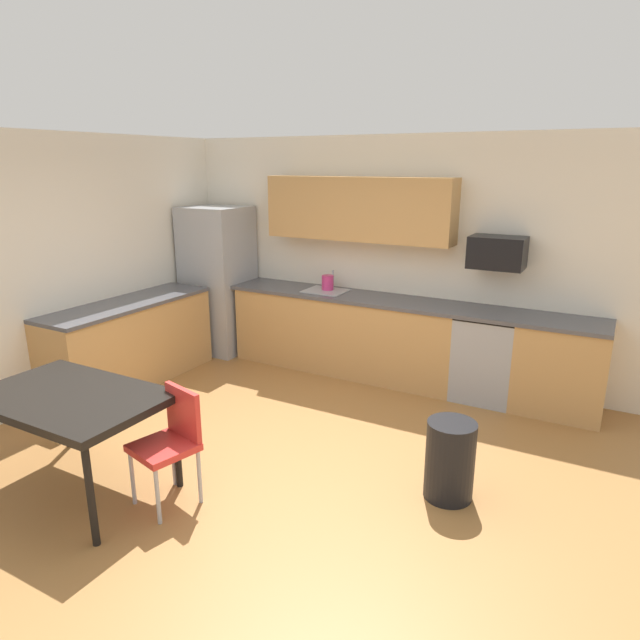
# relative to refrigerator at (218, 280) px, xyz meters

# --- Properties ---
(ground_plane) EXTENTS (12.00, 12.00, 0.00)m
(ground_plane) POSITION_rel_refrigerator_xyz_m (2.18, -2.22, -0.93)
(ground_plane) COLOR #9E6B38
(wall_back) EXTENTS (5.80, 0.10, 2.70)m
(wall_back) POSITION_rel_refrigerator_xyz_m (2.18, 0.43, 0.42)
(wall_back) COLOR silver
(wall_back) RESTS_ON ground
(wall_left) EXTENTS (0.10, 5.80, 2.70)m
(wall_left) POSITION_rel_refrigerator_xyz_m (-0.47, -2.22, 0.42)
(wall_left) COLOR silver
(wall_left) RESTS_ON ground
(cabinet_run_back) EXTENTS (2.71, 0.60, 0.90)m
(cabinet_run_back) POSITION_rel_refrigerator_xyz_m (1.79, 0.08, -0.48)
(cabinet_run_back) COLOR tan
(cabinet_run_back) RESTS_ON ground
(cabinet_run_back_right) EXTENTS (0.84, 0.60, 0.90)m
(cabinet_run_back_right) POSITION_rel_refrigerator_xyz_m (4.16, 0.08, -0.48)
(cabinet_run_back_right) COLOR tan
(cabinet_run_back_right) RESTS_ON ground
(cabinet_run_left) EXTENTS (0.60, 2.00, 0.90)m
(cabinet_run_left) POSITION_rel_refrigerator_xyz_m (-0.12, -1.42, -0.48)
(cabinet_run_left) COLOR tan
(cabinet_run_left) RESTS_ON ground
(countertop_back) EXTENTS (4.80, 0.64, 0.04)m
(countertop_back) POSITION_rel_refrigerator_xyz_m (2.18, 0.08, -0.01)
(countertop_back) COLOR #4C4C51
(countertop_back) RESTS_ON cabinet_run_back
(countertop_left) EXTENTS (0.64, 2.00, 0.04)m
(countertop_left) POSITION_rel_refrigerator_xyz_m (-0.12, -1.42, -0.01)
(countertop_left) COLOR #4C4C51
(countertop_left) RESTS_ON cabinet_run_left
(upper_cabinets_back) EXTENTS (2.20, 0.34, 0.70)m
(upper_cabinets_back) POSITION_rel_refrigerator_xyz_m (1.88, 0.21, 0.97)
(upper_cabinets_back) COLOR tan
(refrigerator) EXTENTS (0.76, 0.70, 1.87)m
(refrigerator) POSITION_rel_refrigerator_xyz_m (0.00, 0.00, 0.00)
(refrigerator) COLOR #9EA0A5
(refrigerator) RESTS_ON ground
(oven_range) EXTENTS (0.60, 0.60, 0.91)m
(oven_range) POSITION_rel_refrigerator_xyz_m (3.44, 0.08, -0.48)
(oven_range) COLOR #999BA0
(oven_range) RESTS_ON ground
(microwave) EXTENTS (0.54, 0.36, 0.32)m
(microwave) POSITION_rel_refrigerator_xyz_m (3.44, 0.18, 0.60)
(microwave) COLOR black
(sink_basin) EXTENTS (0.48, 0.40, 0.14)m
(sink_basin) POSITION_rel_refrigerator_xyz_m (1.54, 0.08, -0.05)
(sink_basin) COLOR #A5A8AD
(sink_basin) RESTS_ON countertop_back
(sink_faucet) EXTENTS (0.02, 0.02, 0.24)m
(sink_faucet) POSITION_rel_refrigerator_xyz_m (1.54, 0.26, 0.11)
(sink_faucet) COLOR #B2B5BA
(sink_faucet) RESTS_ON countertop_back
(dining_table) EXTENTS (1.40, 0.90, 0.78)m
(dining_table) POSITION_rel_refrigerator_xyz_m (1.15, -3.14, -0.22)
(dining_table) COLOR black
(dining_table) RESTS_ON ground
(chair_near_table) EXTENTS (0.49, 0.49, 0.85)m
(chair_near_table) POSITION_rel_refrigerator_xyz_m (1.89, -2.90, -0.43)
(chair_near_table) COLOR red
(chair_near_table) RESTS_ON ground
(trash_bin) EXTENTS (0.36, 0.36, 0.60)m
(trash_bin) POSITION_rel_refrigerator_xyz_m (3.64, -1.89, -0.63)
(trash_bin) COLOR black
(trash_bin) RESTS_ON ground
(kettle) EXTENTS (0.14, 0.14, 0.20)m
(kettle) POSITION_rel_refrigerator_xyz_m (1.54, 0.13, 0.09)
(kettle) COLOR #CC3372
(kettle) RESTS_ON countertop_back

